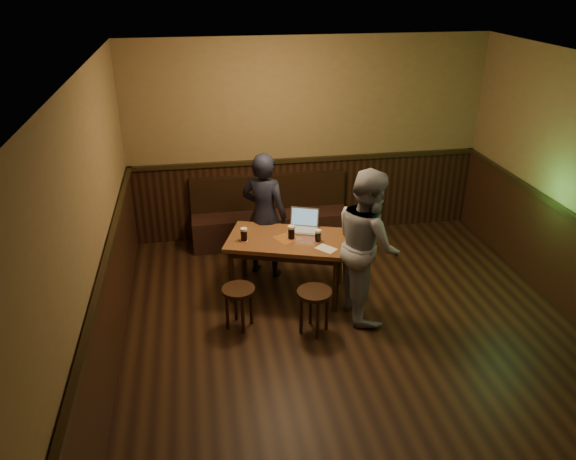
% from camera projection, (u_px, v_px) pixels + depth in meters
% --- Properties ---
extents(room, '(5.04, 6.04, 2.84)m').
position_uv_depth(room, '(365.00, 240.00, 5.44)').
color(room, black).
rests_on(room, ground).
extents(bench, '(2.20, 0.50, 0.95)m').
position_uv_depth(bench, '(270.00, 221.00, 7.98)').
color(bench, black).
rests_on(bench, ground).
extents(pub_table, '(1.54, 1.18, 0.74)m').
position_uv_depth(pub_table, '(287.00, 246.00, 6.57)').
color(pub_table, '#5F2D1B').
rests_on(pub_table, ground).
extents(stool_left, '(0.42, 0.42, 0.48)m').
position_uv_depth(stool_left, '(239.00, 296.00, 6.03)').
color(stool_left, black).
rests_on(stool_left, ground).
extents(stool_right, '(0.39, 0.39, 0.51)m').
position_uv_depth(stool_right, '(314.00, 299.00, 5.94)').
color(stool_right, black).
rests_on(stool_right, ground).
extents(pint_left, '(0.10, 0.10, 0.16)m').
position_uv_depth(pint_left, '(244.00, 234.00, 6.44)').
color(pint_left, maroon).
rests_on(pint_left, pub_table).
extents(pint_mid, '(0.11, 0.11, 0.17)m').
position_uv_depth(pint_mid, '(291.00, 232.00, 6.48)').
color(pint_mid, maroon).
rests_on(pint_mid, pub_table).
extents(pint_right, '(0.09, 0.09, 0.15)m').
position_uv_depth(pint_right, '(318.00, 236.00, 6.42)').
color(pint_right, maroon).
rests_on(pint_right, pub_table).
extents(laptop, '(0.42, 0.38, 0.24)m').
position_uv_depth(laptop, '(304.00, 224.00, 6.73)').
color(laptop, silver).
rests_on(laptop, pub_table).
extents(menu, '(0.26, 0.26, 0.00)m').
position_uv_depth(menu, '(326.00, 249.00, 6.29)').
color(menu, silver).
rests_on(menu, pub_table).
extents(person_suit, '(0.70, 0.63, 1.61)m').
position_uv_depth(person_suit, '(264.00, 215.00, 6.95)').
color(person_suit, black).
rests_on(person_suit, ground).
extents(person_grey, '(0.68, 0.86, 1.72)m').
position_uv_depth(person_grey, '(368.00, 244.00, 6.10)').
color(person_grey, gray).
rests_on(person_grey, ground).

